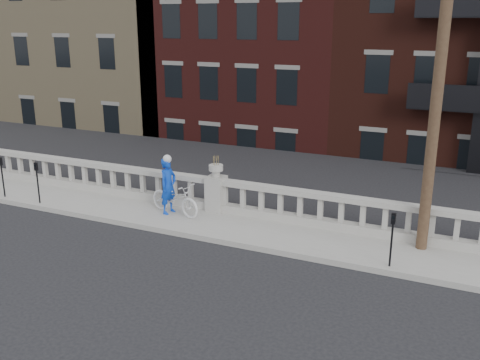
# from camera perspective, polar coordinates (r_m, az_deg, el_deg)

# --- Properties ---
(ground) EXTENTS (120.00, 120.00, 0.00)m
(ground) POSITION_cam_1_polar(r_m,az_deg,el_deg) (13.76, -10.14, -8.85)
(ground) COLOR black
(ground) RESTS_ON ground
(sidewalk) EXTENTS (32.00, 2.20, 0.15)m
(sidewalk) POSITION_cam_1_polar(r_m,az_deg,el_deg) (16.06, -4.07, -4.51)
(sidewalk) COLOR #9A988F
(sidewalk) RESTS_ON ground
(balustrade) EXTENTS (28.00, 0.34, 1.03)m
(balustrade) POSITION_cam_1_polar(r_m,az_deg,el_deg) (16.66, -2.54, -1.63)
(balustrade) COLOR #9A988F
(balustrade) RESTS_ON sidewalk
(planter_pedestal) EXTENTS (0.55, 0.55, 1.76)m
(planter_pedestal) POSITION_cam_1_polar(r_m,az_deg,el_deg) (16.60, -2.55, -1.01)
(planter_pedestal) COLOR #9A988F
(planter_pedestal) RESTS_ON sidewalk
(lower_level) EXTENTS (80.00, 44.00, 20.80)m
(lower_level) POSITION_cam_1_polar(r_m,az_deg,el_deg) (33.97, 13.46, 10.74)
(lower_level) COLOR #605E59
(lower_level) RESTS_ON ground
(utility_pole) EXTENTS (1.60, 0.28, 10.00)m
(utility_pole) POSITION_cam_1_polar(r_m,az_deg,el_deg) (13.75, 20.74, 13.00)
(utility_pole) COLOR #422D1E
(utility_pole) RESTS_ON sidewalk
(parking_meter_b) EXTENTS (0.10, 0.09, 1.36)m
(parking_meter_b) POSITION_cam_1_polar(r_m,az_deg,el_deg) (19.52, -24.06, 0.74)
(parking_meter_b) COLOR black
(parking_meter_b) RESTS_ON sidewalk
(parking_meter_c) EXTENTS (0.10, 0.09, 1.36)m
(parking_meter_c) POSITION_cam_1_polar(r_m,az_deg,el_deg) (18.40, -20.82, 0.20)
(parking_meter_c) COLOR black
(parking_meter_c) RESTS_ON sidewalk
(parking_meter_d) EXTENTS (0.10, 0.09, 1.36)m
(parking_meter_d) POSITION_cam_1_polar(r_m,az_deg,el_deg) (13.28, 15.92, -5.53)
(parking_meter_d) COLOR black
(parking_meter_d) RESTS_ON sidewalk
(bicycle) EXTENTS (2.01, 1.10, 1.00)m
(bicycle) POSITION_cam_1_polar(r_m,az_deg,el_deg) (16.45, -6.95, -1.94)
(bicycle) COLOR silver
(bicycle) RESTS_ON sidewalk
(cyclist) EXTENTS (0.50, 0.69, 1.74)m
(cyclist) POSITION_cam_1_polar(r_m,az_deg,el_deg) (16.45, -7.66, -0.62)
(cyclist) COLOR #0C3CC0
(cyclist) RESTS_ON sidewalk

